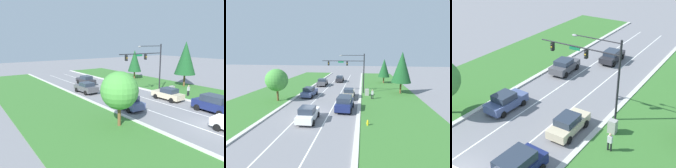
# 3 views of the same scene
# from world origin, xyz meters

# --- Properties ---
(traffic_signal_mast) EXTENTS (8.23, 0.41, 7.68)m
(traffic_signal_mast) POSITION_xyz_m (3.85, 12.85, 5.15)
(traffic_signal_mast) COLOR black
(traffic_signal_mast) RESTS_ON ground_plane
(charcoal_sedan) EXTENTS (2.12, 4.68, 1.64)m
(charcoal_sedan) POSITION_xyz_m (-0.15, 25.61, 0.84)
(charcoal_sedan) COLOR #28282D
(charcoal_sedan) RESTS_ON ground_plane
(navy_suv) EXTENTS (2.40, 4.63, 2.02)m
(navy_suv) POSITION_xyz_m (3.67, 2.20, 1.05)
(navy_suv) COLOR navy
(navy_suv) RESTS_ON ground_plane
(slate_blue_sedan) EXTENTS (2.20, 4.43, 1.73)m
(slate_blue_sedan) POSITION_xyz_m (-3.50, 8.89, 0.85)
(slate_blue_sedan) COLOR #475684
(slate_blue_sedan) RESTS_ON ground_plane
(champagne_sedan) EXTENTS (2.02, 4.55, 1.70)m
(champagne_sedan) POSITION_xyz_m (3.68, 8.90, 0.86)
(champagne_sedan) COLOR beige
(champagne_sedan) RESTS_ON ground_plane
(graphite_sedan) EXTENTS (2.32, 4.53, 1.70)m
(graphite_sedan) POSITION_xyz_m (-3.53, 19.32, 0.87)
(graphite_sedan) COLOR #4C4C51
(graphite_sedan) RESTS_ON ground_plane
(utility_cabinet) EXTENTS (0.70, 0.60, 1.29)m
(utility_cabinet) POSITION_xyz_m (6.89, 10.84, 0.65)
(utility_cabinet) COLOR #9E9E99
(utility_cabinet) RESTS_ON ground_plane
(pedestrian) EXTENTS (0.40, 0.23, 1.69)m
(pedestrian) POSITION_xyz_m (7.75, 8.48, 0.94)
(pedestrian) COLOR black
(pedestrian) RESTS_ON ground_plane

